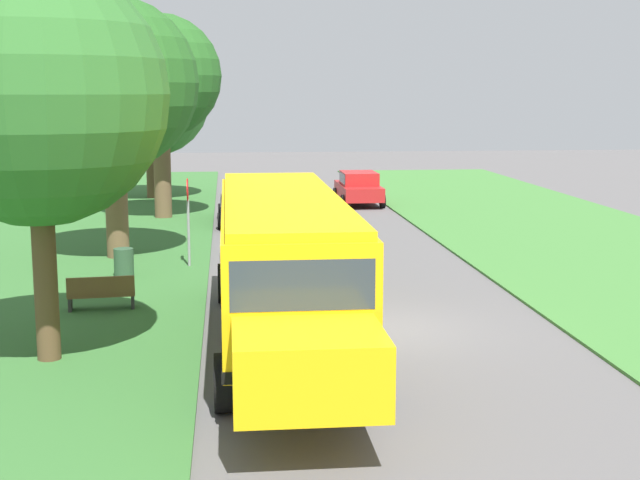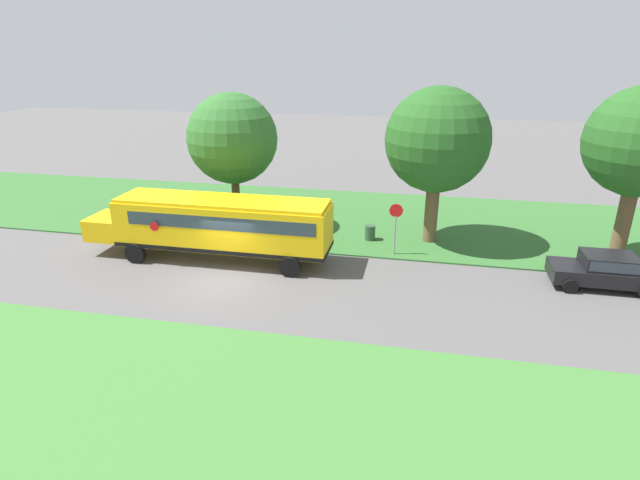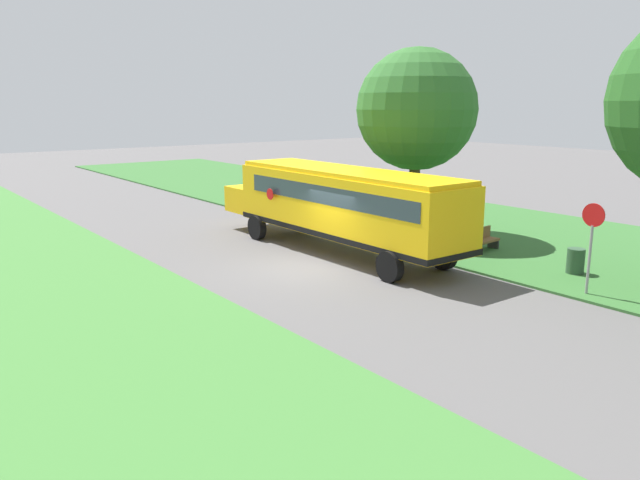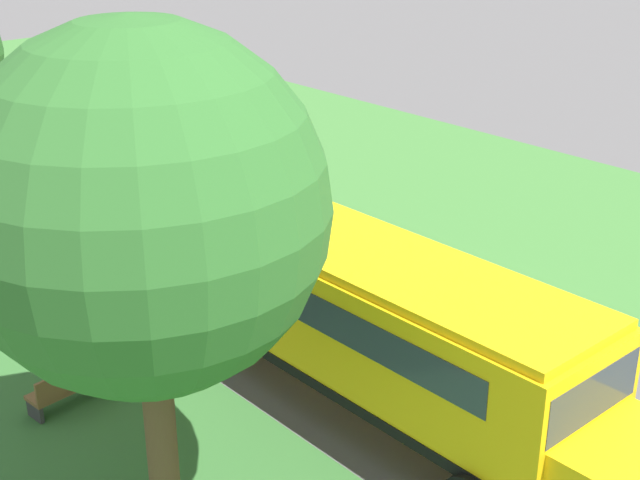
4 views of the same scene
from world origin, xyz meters
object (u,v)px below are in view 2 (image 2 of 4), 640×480
Objects in this scene: trash_bin at (370,233)px; car_black_nearest at (605,269)px; school_bus at (218,223)px; stop_sign at (395,223)px; oak_tree_roadside_mid at (438,142)px; park_bench at (302,227)px; oak_tree_beside_bus at (231,140)px.

car_black_nearest is at bearing 71.55° from trash_bin.
car_black_nearest is at bearing 91.63° from school_bus.
oak_tree_roadside_mid is at bearing 141.72° from stop_sign.
stop_sign is (2.29, -1.81, -3.75)m from oak_tree_roadside_mid.
oak_tree_roadside_mid is 3.01× the size of stop_sign.
trash_bin is at bearing 120.03° from school_bus.
park_bench is at bearing 142.75° from school_bus.
trash_bin is (-3.59, -10.75, -0.43)m from car_black_nearest.
car_black_nearest is 9.71m from oak_tree_roadside_mid.
oak_tree_beside_bus is at bearing -90.59° from oak_tree_roadside_mid.
stop_sign is at bearing 75.68° from oak_tree_beside_bus.
oak_tree_roadside_mid is 9.17× the size of trash_bin.
park_bench is at bearing -104.17° from car_black_nearest.
stop_sign reaches higher than park_bench.
stop_sign is 1.67× the size of park_bench.
oak_tree_beside_bus is 8.62× the size of trash_bin.
oak_tree_beside_bus is at bearing -94.47° from trash_bin.
oak_tree_beside_bus is 6.28m from park_bench.
oak_tree_beside_bus reaches higher than car_black_nearest.
oak_tree_roadside_mid reaches higher than school_bus.
car_black_nearest is 0.57× the size of oak_tree_beside_bus.
trash_bin is at bearing 85.53° from oak_tree_beside_bus.
oak_tree_roadside_mid reaches higher than car_black_nearest.
stop_sign is (2.41, 9.44, -3.44)m from oak_tree_beside_bus.
car_black_nearest is at bearing 77.35° from oak_tree_beside_bus.
school_bus reaches higher than park_bench.
stop_sign is at bearing -38.28° from oak_tree_roadside_mid.
oak_tree_beside_bus is 10.34m from stop_sign.
school_bus is at bearing 11.12° from oak_tree_beside_bus.
park_bench is (-3.70, -14.63, -0.40)m from car_black_nearest.
car_black_nearest is at bearing 61.38° from oak_tree_roadside_mid.
oak_tree_roadside_mid is at bearing 114.02° from school_bus.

